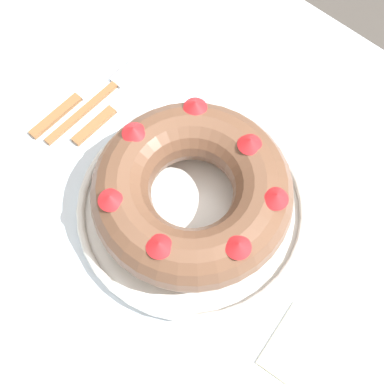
# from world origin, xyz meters

# --- Properties ---
(ground_plane) EXTENTS (8.00, 8.00, 0.00)m
(ground_plane) POSITION_xyz_m (0.00, 0.00, 0.00)
(ground_plane) COLOR #4C4742
(dining_table) EXTENTS (1.58, 0.92, 0.78)m
(dining_table) POSITION_xyz_m (0.00, 0.00, 0.69)
(dining_table) COLOR silver
(dining_table) RESTS_ON ground_plane
(serving_dish) EXTENTS (0.34, 0.34, 0.02)m
(serving_dish) POSITION_xyz_m (-0.02, 0.01, 0.79)
(serving_dish) COLOR white
(serving_dish) RESTS_ON dining_table
(bundt_cake) EXTENTS (0.28, 0.28, 0.10)m
(bundt_cake) POSITION_xyz_m (-0.02, 0.01, 0.84)
(bundt_cake) COLOR brown
(bundt_cake) RESTS_ON serving_dish
(fork) EXTENTS (0.02, 0.21, 0.01)m
(fork) POSITION_xyz_m (-0.27, 0.07, 0.78)
(fork) COLOR #936038
(fork) RESTS_ON dining_table
(serving_knife) EXTENTS (0.02, 0.23, 0.01)m
(serving_knife) POSITION_xyz_m (-0.30, 0.03, 0.78)
(serving_knife) COLOR #936038
(serving_knife) RESTS_ON dining_table
(cake_knife) EXTENTS (0.02, 0.19, 0.01)m
(cake_knife) POSITION_xyz_m (-0.24, 0.06, 0.78)
(cake_knife) COLOR #936038
(cake_knife) RESTS_ON dining_table
(napkin) EXTENTS (0.15, 0.12, 0.00)m
(napkin) POSITION_xyz_m (0.25, -0.04, 0.78)
(napkin) COLOR beige
(napkin) RESTS_ON dining_table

